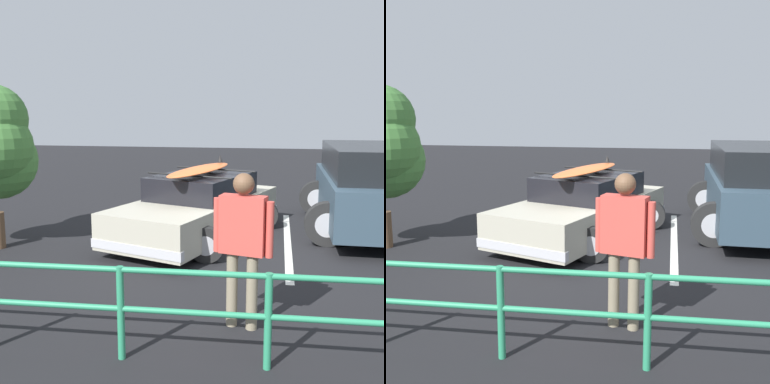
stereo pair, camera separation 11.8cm
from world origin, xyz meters
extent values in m
cube|color=black|center=(0.00, 0.00, -0.01)|extent=(44.00, 44.00, 0.02)
cube|color=silver|center=(-0.90, -0.30, 0.00)|extent=(0.12, 4.45, 0.00)
cube|color=#B7B29E|center=(0.73, -0.30, 0.45)|extent=(2.80, 4.29, 0.58)
cube|color=black|center=(0.68, -0.45, 0.95)|extent=(1.95, 2.27, 0.42)
cube|color=silver|center=(1.36, 1.55, 0.27)|extent=(1.58, 0.62, 0.14)
cube|color=silver|center=(0.10, -2.14, 0.27)|extent=(1.58, 0.62, 0.14)
cylinder|color=black|center=(0.36, 1.14, 0.28)|extent=(0.56, 0.18, 0.56)
cylinder|color=#B7B7BC|center=(0.36, 1.14, 0.28)|extent=(0.31, 0.19, 0.31)
cylinder|color=black|center=(1.91, 0.61, 0.28)|extent=(0.56, 0.18, 0.56)
cylinder|color=#B7B7BC|center=(1.91, 0.61, 0.28)|extent=(0.31, 0.19, 0.31)
cylinder|color=black|center=(-0.44, -1.20, 0.28)|extent=(0.56, 0.18, 0.56)
cylinder|color=#B7B7BC|center=(-0.44, -1.20, 0.28)|extent=(0.31, 0.19, 0.31)
cylinder|color=black|center=(1.11, -1.73, 0.28)|extent=(0.56, 0.18, 0.56)
cylinder|color=#B7B7BC|center=(1.11, -1.73, 0.28)|extent=(0.31, 0.19, 0.31)
cylinder|color=black|center=(0.85, 0.05, 1.19)|extent=(1.60, 0.57, 0.03)
cylinder|color=black|center=(0.51, -0.95, 1.19)|extent=(1.60, 0.57, 0.03)
ellipsoid|color=orange|center=(0.70, -0.35, 1.25)|extent=(1.14, 2.49, 0.09)
cone|color=black|center=(0.45, -1.29, 1.37)|extent=(0.10, 0.10, 0.14)
cube|color=#334756|center=(-2.53, -1.40, 0.67)|extent=(1.93, 4.24, 0.83)
cube|color=black|center=(-2.53, -1.40, 1.37)|extent=(1.77, 3.31, 0.58)
cylinder|color=black|center=(-2.54, -3.62, 0.77)|extent=(0.69, 0.18, 0.69)
cylinder|color=black|center=(-1.55, -0.14, 0.39)|extent=(0.77, 0.22, 0.77)
cylinder|color=#B7B7BC|center=(-1.55, -0.14, 0.39)|extent=(0.42, 0.23, 0.42)
cylinder|color=black|center=(-1.57, -2.68, 0.39)|extent=(0.77, 0.22, 0.77)
cylinder|color=#B7B7BC|center=(-1.57, -2.68, 0.39)|extent=(0.42, 0.23, 0.42)
cylinder|color=gray|center=(-0.46, 3.33, 0.41)|extent=(0.12, 0.12, 0.83)
cylinder|color=gray|center=(-0.24, 3.27, 0.41)|extent=(0.12, 0.12, 0.83)
cube|color=#DB4C42|center=(-0.35, 3.30, 1.13)|extent=(0.51, 0.30, 0.62)
sphere|color=brown|center=(-0.35, 3.30, 1.57)|extent=(0.22, 0.22, 0.22)
cylinder|color=#DB4C42|center=(-0.63, 3.37, 1.11)|extent=(0.09, 0.09, 0.58)
cylinder|color=#DB4C42|center=(-0.08, 3.23, 1.11)|extent=(0.09, 0.09, 0.58)
cylinder|color=#2D9366|center=(-0.65, 4.12, 0.45)|extent=(0.07, 0.07, 0.90)
cylinder|color=#2D9366|center=(0.71, 4.18, 0.45)|extent=(0.07, 0.07, 0.90)
cylinder|color=#2D9366|center=(-0.65, 4.12, 0.88)|extent=(8.12, 0.39, 0.06)
cylinder|color=#2D9366|center=(-0.65, 4.12, 0.50)|extent=(8.12, 0.39, 0.06)
sphere|color=#427A38|center=(4.00, 0.76, 1.47)|extent=(1.31, 1.31, 1.31)
camera|label=1|loc=(-0.70, 8.21, 2.31)|focal=45.00mm
camera|label=2|loc=(-0.81, 8.19, 2.31)|focal=45.00mm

